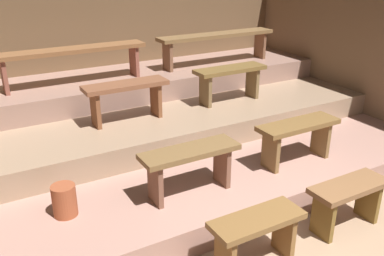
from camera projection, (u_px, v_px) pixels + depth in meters
ground at (215, 179)px, 5.08m from camera, size 6.10×5.76×0.08m
wall_back at (131, 44)px, 6.64m from camera, size 6.10×0.06×2.33m
wall_right at (378, 56)px, 5.85m from camera, size 0.06×5.76×2.33m
platform_lower at (188, 145)px, 5.54m from camera, size 5.30×3.64×0.29m
platform_middle at (167, 110)px, 5.93m from camera, size 5.30×2.40×0.29m
platform_upper at (149, 81)px, 6.28m from camera, size 5.30×1.26×0.29m
bench_floor_left at (257, 231)px, 3.49m from camera, size 0.82×0.31×0.48m
bench_floor_right at (348, 196)px, 3.99m from camera, size 0.82×0.31×0.48m
bench_lower_left at (190, 160)px, 4.02m from camera, size 0.98×0.31×0.48m
bench_lower_right at (298, 133)px, 4.64m from camera, size 0.98×0.31×0.48m
bench_middle_left at (126, 92)px, 5.03m from camera, size 1.02×0.31×0.48m
bench_middle_right at (230, 76)px, 5.72m from camera, size 1.02×0.31×0.48m
bench_upper_left at (72, 55)px, 5.47m from camera, size 1.95×0.31×0.48m
bench_upper_right at (217, 39)px, 6.50m from camera, size 1.95×0.31×0.48m
pail_lower at (64, 200)px, 3.74m from camera, size 0.22×0.22×0.30m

